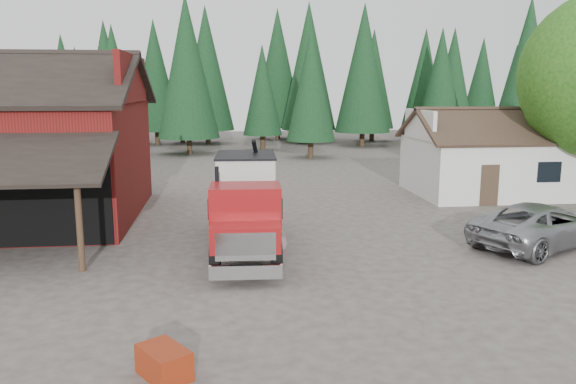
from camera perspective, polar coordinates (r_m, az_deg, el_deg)
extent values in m
plane|color=#4A413A|center=(16.23, -2.03, -9.61)|extent=(120.00, 120.00, 0.00)
cube|color=black|center=(29.37, -26.65, 10.21)|extent=(12.80, 5.53, 2.35)
cube|color=maroon|center=(25.48, -15.57, 11.05)|extent=(0.25, 7.00, 2.00)
cylinder|color=#382619|center=(18.32, -20.41, -3.36)|extent=(0.20, 0.20, 2.80)
cube|color=silver|center=(31.84, 19.86, 2.49)|extent=(8.00, 6.00, 3.00)
cube|color=#38281E|center=(30.30, 21.39, 6.30)|extent=(8.60, 3.42, 1.80)
cube|color=#38281E|center=(32.98, 18.94, 6.73)|extent=(8.60, 3.42, 1.80)
cube|color=silver|center=(30.05, 13.24, 6.71)|extent=(0.20, 4.20, 1.50)
cube|color=silver|center=(33.62, 26.25, 6.28)|extent=(0.20, 4.20, 1.50)
cube|color=#38281E|center=(28.58, 19.79, 0.63)|extent=(0.90, 0.06, 2.00)
cube|color=black|center=(29.95, 25.01, 1.85)|extent=(1.20, 0.06, 1.00)
sphere|color=#185012|center=(31.08, 26.76, 8.30)|extent=(4.40, 4.40, 4.40)
cylinder|color=#382619|center=(46.01, 2.32, 4.49)|extent=(0.44, 0.44, 1.60)
cone|color=black|center=(45.77, 2.36, 10.85)|extent=(3.96, 3.96, 9.00)
cylinder|color=#382619|center=(47.53, 22.59, 3.89)|extent=(0.44, 0.44, 1.60)
cone|color=black|center=(47.31, 23.11, 11.24)|extent=(4.84, 4.84, 11.00)
cylinder|color=#382619|center=(49.50, -9.98, 4.76)|extent=(0.44, 0.44, 1.60)
cone|color=black|center=(49.30, -10.23, 12.41)|extent=(5.28, 5.28, 12.00)
cylinder|color=black|center=(17.31, -7.43, -6.68)|extent=(0.36, 1.00, 0.99)
cylinder|color=black|center=(17.30, -1.14, -6.60)|extent=(0.36, 1.00, 0.99)
cylinder|color=black|center=(21.46, -6.75, -3.30)|extent=(0.36, 1.00, 0.99)
cylinder|color=black|center=(21.45, -1.71, -3.23)|extent=(0.36, 1.00, 0.99)
cylinder|color=black|center=(22.68, -6.60, -2.54)|extent=(0.36, 1.00, 0.99)
cylinder|color=black|center=(22.67, -1.83, -2.49)|extent=(0.36, 1.00, 0.99)
cube|color=black|center=(19.95, -4.26, -3.24)|extent=(1.37, 7.76, 0.36)
cube|color=silver|center=(15.95, -4.31, -8.12)|extent=(2.07, 0.26, 0.40)
cube|color=silver|center=(15.83, -4.34, -5.55)|extent=(1.71, 0.17, 0.81)
cube|color=maroon|center=(16.31, -4.34, -4.57)|extent=(2.07, 1.27, 0.76)
cube|color=maroon|center=(17.33, -4.34, -2.00)|extent=(2.23, 1.63, 1.66)
cube|color=black|center=(16.57, -4.36, -1.62)|extent=(1.89, 0.17, 0.81)
cylinder|color=black|center=(18.05, -7.19, 0.05)|extent=(0.13, 0.13, 1.62)
cube|color=black|center=(18.21, -4.32, -1.53)|extent=(2.20, 0.22, 1.44)
cube|color=black|center=(21.12, -4.25, -1.80)|extent=(2.54, 5.31, 0.14)
cube|color=beige|center=(20.88, -4.30, 1.76)|extent=(2.21, 3.06, 1.44)
cone|color=beige|center=(21.04, -4.27, -0.65)|extent=(2.07, 2.07, 0.63)
cube|color=black|center=(20.78, -4.33, 3.77)|extent=(2.30, 3.15, 0.07)
cylinder|color=black|center=(22.14, -2.89, 2.04)|extent=(0.76, 1.94, 2.74)
cube|color=maroon|center=(23.20, -5.57, -0.08)|extent=(0.57, 0.74, 0.40)
cylinder|color=silver|center=(18.17, -1.01, -4.88)|extent=(0.55, 0.92, 0.50)
imported|color=#95979C|center=(21.92, 24.36, -3.08)|extent=(6.26, 4.90, 1.58)
cube|color=maroon|center=(11.70, -12.49, -16.57)|extent=(1.20, 1.30, 0.60)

